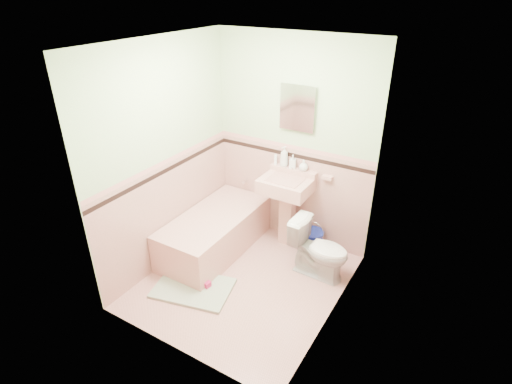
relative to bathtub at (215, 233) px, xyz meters
The scene contains 32 objects.
floor 0.75m from the bathtub, 27.65° to the right, with size 2.20×2.20×0.00m, color #D29489.
ceiling 2.38m from the bathtub, 27.65° to the right, with size 2.20×2.20×0.00m, color white.
wall_back 1.43m from the bathtub, 50.71° to the left, with size 2.50×2.50×0.00m, color #F5EBC7.
wall_front 1.87m from the bathtub, 66.22° to the right, with size 2.50×2.50×0.00m, color #F5EBC7.
wall_left 1.14m from the bathtub, 138.27° to the right, with size 2.50×2.50×0.00m, color #F5EBC7.
wall_right 1.95m from the bathtub, 11.45° to the right, with size 2.50×2.50×0.00m, color #F5EBC7.
wainscot_back 1.05m from the bathtub, 50.27° to the left, with size 2.00×2.00×0.00m, color #D59A8E.
wainscot_front 1.60m from the bathtub, 66.05° to the right, with size 2.00×2.00×0.00m, color #D59A8E.
wainscot_left 0.61m from the bathtub, 137.33° to the right, with size 2.20×2.20×0.00m, color #D59A8E.
wainscot_right 1.69m from the bathtub, 11.53° to the right, with size 2.20×2.20×0.00m, color #D59A8E.
accent_back 1.33m from the bathtub, 50.04° to the left, with size 2.00×2.00×0.00m, color black.
accent_front 1.79m from the bathtub, 65.95° to the right, with size 2.00×2.00×0.00m, color black.
accent_left 1.02m from the bathtub, 136.85° to the right, with size 2.20×2.20×0.00m, color black.
accent_right 1.87m from the bathtub, 11.57° to the right, with size 2.20×2.20×0.00m, color black.
cap_back 1.40m from the bathtub, 50.04° to the left, with size 2.00×2.00×0.00m, color tan.
cap_front 1.84m from the bathtub, 65.95° to the right, with size 2.00×2.00×0.00m, color tan.
cap_left 1.11m from the bathtub, 136.85° to the right, with size 2.20×2.20×0.00m, color tan.
cap_right 1.92m from the bathtub, 11.57° to the right, with size 2.20×2.20×0.00m, color tan.
bathtub is the anchor object (origin of this frame).
tub_faucet 0.83m from the bathtub, 90.00° to the left, with size 0.04×0.04×0.12m, color silver.
sink 0.89m from the bathtub, 37.93° to the left, with size 0.58×0.48×0.91m, color tan, non-canonical shape.
sink_faucet 1.20m from the bathtub, 44.58° to the left, with size 0.02×0.02×0.10m, color silver.
medicine_cabinet 1.78m from the bathtub, 47.42° to the left, with size 0.37×0.04×0.47m, color white.
soap_dish 1.51m from the bathtub, 33.57° to the left, with size 0.12×0.07×0.04m, color tan.
soap_bottle_left 1.25m from the bathtub, 52.31° to the left, with size 0.09×0.10×0.25m, color #B2B2B2.
soap_bottle_mid 1.28m from the bathtub, 46.97° to the left, with size 0.07×0.08×0.16m, color #B2B2B2.
soap_bottle_right 1.35m from the bathtub, 41.39° to the left, with size 0.10×0.10×0.13m, color #B2B2B2.
tube 1.16m from the bathtub, 58.50° to the left, with size 0.04×0.04×0.12m, color white.
toilet 1.29m from the bathtub, ahead, with size 0.37×0.65×0.66m, color white.
bucket 1.19m from the bathtub, 29.35° to the left, with size 0.27×0.27×0.27m, color #172698, non-canonical shape.
bath_mat 0.80m from the bathtub, 72.48° to the right, with size 0.81×0.54×0.03m, color gray.
shoe 0.73m from the bathtub, 64.05° to the right, with size 0.15×0.07×0.06m, color #BF1E59.
Camera 1 is at (1.91, -2.95, 2.96)m, focal length 28.44 mm.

